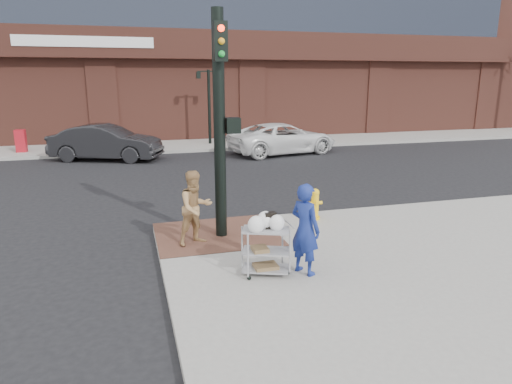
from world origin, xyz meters
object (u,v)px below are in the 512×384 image
object	(u,v)px
sedan_dark	(106,143)
fire_hydrant	(315,204)
woman_blue	(305,229)
pedestrian_tan	(195,208)
minivan_white	(283,138)
utility_cart	(266,247)
lamp_post	(209,98)
traffic_signal_pole	(221,120)

from	to	relation	value
sedan_dark	fire_hydrant	xyz separation A→B (m)	(5.50, -11.51, -0.25)
woman_blue	pedestrian_tan	bearing A→B (deg)	10.34
minivan_white	utility_cart	xyz separation A→B (m)	(-5.20, -13.99, -0.08)
pedestrian_tan	lamp_post	bearing A→B (deg)	57.10
lamp_post	fire_hydrant	bearing A→B (deg)	-89.66
lamp_post	fire_hydrant	world-z (taller)	lamp_post
fire_hydrant	lamp_post	bearing A→B (deg)	90.34
pedestrian_tan	woman_blue	bearing A→B (deg)	-72.29
sedan_dark	minivan_white	distance (m)	8.48
pedestrian_tan	fire_hydrant	size ratio (longest dim) A/B	2.02
minivan_white	fire_hydrant	world-z (taller)	minivan_white
utility_cart	traffic_signal_pole	bearing A→B (deg)	98.29
lamp_post	pedestrian_tan	distance (m)	15.99
pedestrian_tan	fire_hydrant	xyz separation A→B (m)	(3.23, 0.95, -0.41)
lamp_post	utility_cart	world-z (taller)	lamp_post
sedan_dark	minivan_white	size ratio (longest dim) A/B	0.91
sedan_dark	minivan_white	bearing A→B (deg)	-71.60
minivan_white	utility_cart	bearing A→B (deg)	148.20
traffic_signal_pole	fire_hydrant	bearing A→B (deg)	12.94
woman_blue	pedestrian_tan	size ratio (longest dim) A/B	1.05
traffic_signal_pole	utility_cart	bearing A→B (deg)	-81.71
traffic_signal_pole	sedan_dark	world-z (taller)	traffic_signal_pole
traffic_signal_pole	minivan_white	xyz separation A→B (m)	(5.53, 11.67, -2.06)
minivan_white	fire_hydrant	size ratio (longest dim) A/B	6.74
woman_blue	pedestrian_tan	xyz separation A→B (m)	(-1.72, 2.11, -0.04)
woman_blue	sedan_dark	world-z (taller)	woman_blue
minivan_white	utility_cart	distance (m)	14.92
traffic_signal_pole	pedestrian_tan	bearing A→B (deg)	-151.71
lamp_post	sedan_dark	distance (m)	6.51
lamp_post	traffic_signal_pole	size ratio (longest dim) A/B	0.80
woman_blue	fire_hydrant	distance (m)	3.44
minivan_white	sedan_dark	bearing A→B (deg)	75.70
lamp_post	woman_blue	xyz separation A→B (m)	(-1.43, -17.69, -1.60)
traffic_signal_pole	minivan_white	distance (m)	13.08
fire_hydrant	utility_cart	bearing A→B (deg)	-127.46
pedestrian_tan	utility_cart	world-z (taller)	pedestrian_tan
pedestrian_tan	sedan_dark	bearing A→B (deg)	78.84
sedan_dark	fire_hydrant	world-z (taller)	sedan_dark
lamp_post	pedestrian_tan	size ratio (longest dim) A/B	2.43
sedan_dark	fire_hydrant	size ratio (longest dim) A/B	6.10
woman_blue	utility_cart	bearing A→B (deg)	49.21
sedan_dark	utility_cart	distance (m)	14.78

